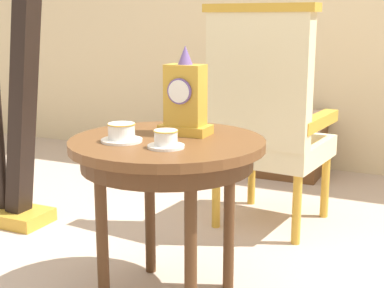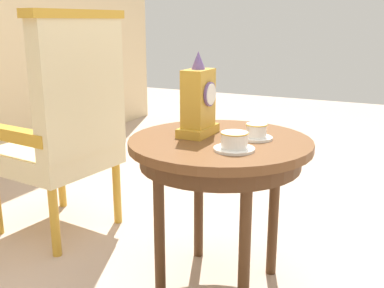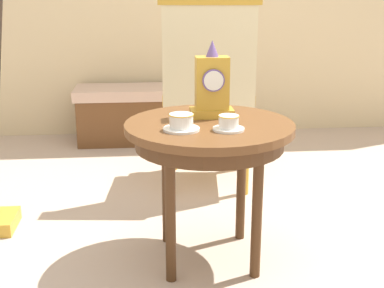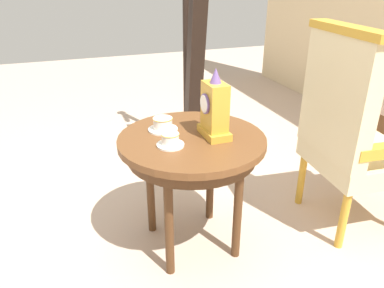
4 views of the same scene
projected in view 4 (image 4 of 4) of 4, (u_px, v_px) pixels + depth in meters
The scene contains 7 objects.
ground_plane at pixel (185, 235), 2.15m from camera, with size 10.00×10.00×0.00m, color #BCA38E.
side_table at pixel (192, 151), 1.86m from camera, with size 0.73×0.73×0.64m.
teacup_left at pixel (163, 125), 1.89m from camera, with size 0.15×0.15×0.07m.
teacup_right at pixel (170, 140), 1.72m from camera, with size 0.13×0.13×0.06m.
mantel_clock at pixel (214, 110), 1.78m from camera, with size 0.19×0.11×0.34m.
armchair at pixel (351, 130), 2.03m from camera, with size 0.59×0.58×1.14m.
harp at pixel (193, 69), 2.84m from camera, with size 0.40×0.24×1.73m.
Camera 4 is at (1.63, -0.55, 1.38)m, focal length 35.11 mm.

